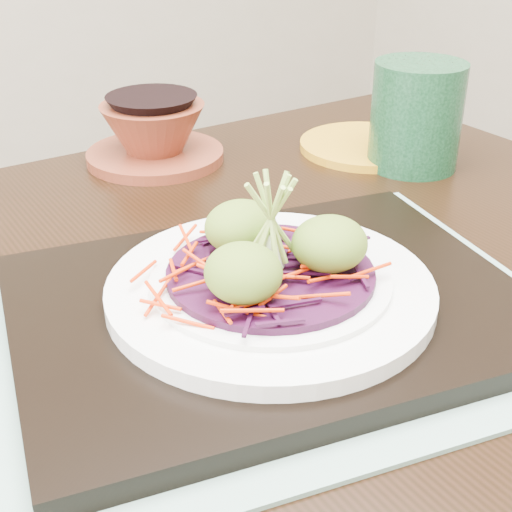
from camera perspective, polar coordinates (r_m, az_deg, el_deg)
dining_table at (r=0.68m, az=-5.65°, el=-8.86°), size 1.12×0.76×0.69m
placemat at (r=0.58m, az=1.13°, el=-4.95°), size 0.53×0.45×0.00m
serving_tray at (r=0.57m, az=1.14°, el=-4.04°), size 0.46×0.38×0.02m
white_plate at (r=0.56m, az=1.15°, el=-2.53°), size 0.26×0.26×0.02m
cabbage_bed at (r=0.56m, az=1.17°, el=-1.37°), size 0.16×0.16×0.01m
carrot_julienne at (r=0.55m, az=1.17°, el=-0.65°), size 0.20×0.20×0.01m
guacamole_scoops at (r=0.55m, az=1.23°, el=0.71°), size 0.14×0.13×0.04m
scallion_garnish at (r=0.54m, az=1.21°, el=2.61°), size 0.06×0.06×0.09m
terracotta_bowl_set at (r=0.90m, az=-8.16°, el=9.51°), size 0.17×0.17×0.07m
yellow_plate at (r=0.95m, az=8.80°, el=8.71°), size 0.19×0.19×0.01m
green_jar at (r=0.89m, az=12.70°, el=10.89°), size 0.14×0.14×0.13m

